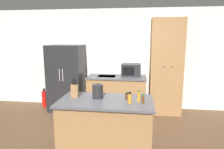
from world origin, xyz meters
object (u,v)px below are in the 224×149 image
(spice_bottle_short_red, at_px, (139,96))
(kettle, at_px, (98,91))
(pantry_cabinet, at_px, (166,67))
(knife_block, at_px, (75,91))
(spice_bottle_green_herb, at_px, (130,98))
(microwave, at_px, (131,70))
(fire_extinguisher, at_px, (45,99))
(refrigerator, at_px, (67,78))
(spice_bottle_amber_oil, at_px, (127,96))
(spice_bottle_tall_dark, at_px, (143,99))

(spice_bottle_short_red, height_order, kettle, kettle)
(spice_bottle_short_red, bearing_deg, kettle, 172.23)
(pantry_cabinet, distance_m, spice_bottle_short_red, 2.18)
(knife_block, xyz_separation_m, spice_bottle_green_herb, (0.88, -0.17, -0.03))
(pantry_cabinet, relative_size, microwave, 4.83)
(spice_bottle_green_herb, xyz_separation_m, fire_extinguisher, (-2.40, 2.14, -0.77))
(pantry_cabinet, distance_m, kettle, 2.38)
(pantry_cabinet, xyz_separation_m, knife_block, (-1.66, -2.00, -0.12))
(pantry_cabinet, xyz_separation_m, fire_extinguisher, (-3.18, -0.03, -0.93))
(refrigerator, xyz_separation_m, fire_extinguisher, (-0.69, 0.05, -0.61))
(spice_bottle_short_red, bearing_deg, spice_bottle_amber_oil, 155.91)
(spice_bottle_green_herb, bearing_deg, spice_bottle_short_red, 36.65)
(pantry_cabinet, bearing_deg, spice_bottle_short_red, -107.45)
(spice_bottle_short_red, height_order, fire_extinguisher, spice_bottle_short_red)
(pantry_cabinet, height_order, microwave, pantry_cabinet)
(refrigerator, distance_m, microwave, 1.67)
(spice_bottle_short_red, distance_m, spice_bottle_green_herb, 0.16)
(refrigerator, xyz_separation_m, knife_block, (0.84, -1.91, 0.19))
(microwave, xyz_separation_m, spice_bottle_tall_dark, (0.26, -2.22, -0.07))
(refrigerator, bearing_deg, spice_bottle_green_herb, -50.49)
(refrigerator, height_order, spice_bottle_amber_oil, refrigerator)
(spice_bottle_tall_dark, xyz_separation_m, spice_bottle_amber_oil, (-0.24, 0.15, -0.02))
(spice_bottle_green_herb, relative_size, kettle, 0.68)
(microwave, distance_m, kettle, 2.11)
(spice_bottle_tall_dark, bearing_deg, knife_block, 172.02)
(spice_bottle_tall_dark, xyz_separation_m, spice_bottle_green_herb, (-0.19, -0.02, 0.01))
(microwave, relative_size, spice_bottle_short_red, 2.71)
(refrigerator, relative_size, spice_bottle_short_red, 9.49)
(refrigerator, bearing_deg, knife_block, -66.43)
(microwave, relative_size, spice_bottle_amber_oil, 4.38)
(pantry_cabinet, relative_size, fire_extinguisher, 4.52)
(refrigerator, bearing_deg, kettle, -57.64)
(pantry_cabinet, distance_m, spice_bottle_green_herb, 2.31)
(pantry_cabinet, distance_m, spice_bottle_tall_dark, 2.24)
(knife_block, bearing_deg, fire_extinguisher, 127.68)
(pantry_cabinet, bearing_deg, refrigerator, -178.00)
(spice_bottle_tall_dark, height_order, spice_bottle_short_red, spice_bottle_short_red)
(spice_bottle_tall_dark, bearing_deg, pantry_cabinet, 74.58)
(spice_bottle_amber_oil, relative_size, kettle, 0.44)
(pantry_cabinet, bearing_deg, knife_block, -129.72)
(refrigerator, xyz_separation_m, kettle, (1.21, -1.90, 0.19))
(pantry_cabinet, height_order, kettle, pantry_cabinet)
(microwave, relative_size, fire_extinguisher, 0.94)
(refrigerator, relative_size, spice_bottle_tall_dark, 11.67)
(knife_block, distance_m, spice_bottle_amber_oil, 0.84)
(spice_bottle_short_red, relative_size, kettle, 0.72)
(refrigerator, height_order, spice_bottle_green_herb, refrigerator)
(refrigerator, bearing_deg, spice_bottle_amber_oil, -48.85)
(fire_extinguisher, bearing_deg, spice_bottle_green_herb, -41.66)
(spice_bottle_short_red, distance_m, spice_bottle_amber_oil, 0.20)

